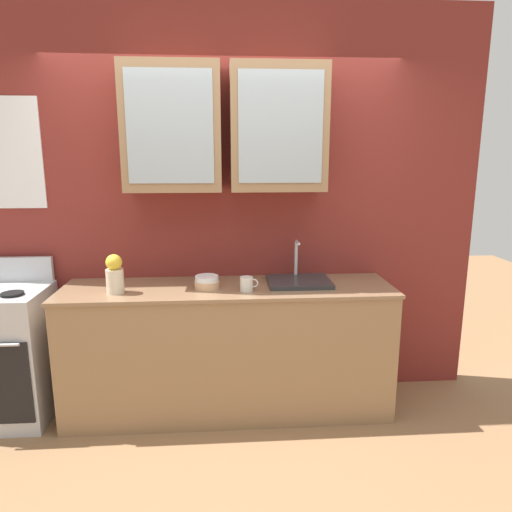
% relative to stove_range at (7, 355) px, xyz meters
% --- Properties ---
extents(ground_plane, '(10.00, 10.00, 0.00)m').
position_rel_stove_range_xyz_m(ground_plane, '(1.54, 0.00, -0.47)').
color(ground_plane, '#936B47').
extents(back_wall_unit, '(3.78, 0.43, 2.88)m').
position_rel_stove_range_xyz_m(back_wall_unit, '(1.53, 0.30, 1.11)').
color(back_wall_unit, maroon).
rests_on(back_wall_unit, ground_plane).
extents(counter, '(2.31, 0.60, 0.93)m').
position_rel_stove_range_xyz_m(counter, '(1.54, 0.00, -0.01)').
color(counter, '#93704C').
rests_on(counter, ground_plane).
extents(stove_range, '(0.57, 0.59, 1.11)m').
position_rel_stove_range_xyz_m(stove_range, '(0.00, 0.00, 0.00)').
color(stove_range, silver).
rests_on(stove_range, ground_plane).
extents(sink_faucet, '(0.44, 0.36, 0.29)m').
position_rel_stove_range_xyz_m(sink_faucet, '(2.04, 0.05, 0.48)').
color(sink_faucet, '#2D2D30').
rests_on(sink_faucet, counter).
extents(bowl_stack, '(0.17, 0.17, 0.09)m').
position_rel_stove_range_xyz_m(bowl_stack, '(1.39, -0.03, 0.50)').
color(bowl_stack, '#E0AD7F').
rests_on(bowl_stack, counter).
extents(vase, '(0.12, 0.12, 0.26)m').
position_rel_stove_range_xyz_m(vase, '(0.79, -0.09, 0.58)').
color(vase, beige).
rests_on(vase, counter).
extents(cup_near_sink, '(0.12, 0.09, 0.10)m').
position_rel_stove_range_xyz_m(cup_near_sink, '(1.66, -0.11, 0.51)').
color(cup_near_sink, silver).
rests_on(cup_near_sink, counter).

